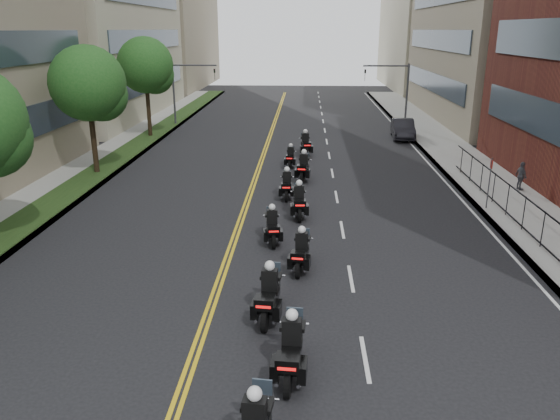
{
  "coord_description": "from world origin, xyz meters",
  "views": [
    {
      "loc": [
        1.49,
        -7.81,
        8.47
      ],
      "look_at": [
        0.54,
        12.51,
        1.71
      ],
      "focal_mm": 35.0,
      "sensor_mm": 36.0,
      "label": 1
    }
  ],
  "objects_px": {
    "motorcycle_5": "(299,203)",
    "motorcycle_6": "(287,186)",
    "motorcycle_2": "(269,297)",
    "motorcycle_7": "(304,168)",
    "motorcycle_1": "(291,352)",
    "motorcycle_8": "(290,158)",
    "motorcycle_4": "(272,228)",
    "pedestrian_c": "(521,176)",
    "parked_sedan": "(403,129)",
    "motorcycle_3": "(301,253)",
    "motorcycle_9": "(305,145)"
  },
  "relations": [
    {
      "from": "motorcycle_1",
      "to": "motorcycle_3",
      "type": "height_order",
      "value": "motorcycle_1"
    },
    {
      "from": "motorcycle_3",
      "to": "motorcycle_9",
      "type": "height_order",
      "value": "motorcycle_9"
    },
    {
      "from": "motorcycle_1",
      "to": "motorcycle_2",
      "type": "distance_m",
      "value": 3.06
    },
    {
      "from": "motorcycle_5",
      "to": "parked_sedan",
      "type": "height_order",
      "value": "motorcycle_5"
    },
    {
      "from": "motorcycle_3",
      "to": "motorcycle_5",
      "type": "bearing_deg",
      "value": 99.08
    },
    {
      "from": "motorcycle_7",
      "to": "pedestrian_c",
      "type": "bearing_deg",
      "value": -3.03
    },
    {
      "from": "pedestrian_c",
      "to": "motorcycle_3",
      "type": "bearing_deg",
      "value": 120.87
    },
    {
      "from": "motorcycle_1",
      "to": "motorcycle_5",
      "type": "relative_size",
      "value": 1.04
    },
    {
      "from": "motorcycle_4",
      "to": "motorcycle_5",
      "type": "relative_size",
      "value": 0.92
    },
    {
      "from": "motorcycle_2",
      "to": "motorcycle_7",
      "type": "distance_m",
      "value": 16.21
    },
    {
      "from": "motorcycle_1",
      "to": "motorcycle_5",
      "type": "xyz_separation_m",
      "value": [
        0.03,
        12.53,
        -0.03
      ]
    },
    {
      "from": "motorcycle_2",
      "to": "motorcycle_5",
      "type": "relative_size",
      "value": 1.03
    },
    {
      "from": "motorcycle_2",
      "to": "motorcycle_5",
      "type": "distance_m",
      "value": 9.61
    },
    {
      "from": "motorcycle_8",
      "to": "pedestrian_c",
      "type": "relative_size",
      "value": 1.33
    },
    {
      "from": "motorcycle_5",
      "to": "motorcycle_7",
      "type": "bearing_deg",
      "value": 85.13
    },
    {
      "from": "motorcycle_3",
      "to": "motorcycle_4",
      "type": "bearing_deg",
      "value": 121.99
    },
    {
      "from": "motorcycle_3",
      "to": "pedestrian_c",
      "type": "height_order",
      "value": "pedestrian_c"
    },
    {
      "from": "motorcycle_5",
      "to": "motorcycle_7",
      "type": "distance_m",
      "value": 6.61
    },
    {
      "from": "motorcycle_4",
      "to": "pedestrian_c",
      "type": "relative_size",
      "value": 1.43
    },
    {
      "from": "motorcycle_5",
      "to": "motorcycle_8",
      "type": "relative_size",
      "value": 1.17
    },
    {
      "from": "motorcycle_3",
      "to": "motorcycle_5",
      "type": "distance_m",
      "value": 5.97
    },
    {
      "from": "parked_sedan",
      "to": "motorcycle_5",
      "type": "bearing_deg",
      "value": -108.25
    },
    {
      "from": "motorcycle_5",
      "to": "motorcycle_7",
      "type": "xyz_separation_m",
      "value": [
        0.17,
        6.61,
        0.02
      ]
    },
    {
      "from": "motorcycle_3",
      "to": "motorcycle_6",
      "type": "xyz_separation_m",
      "value": [
        -0.84,
        8.99,
        -0.0
      ]
    },
    {
      "from": "motorcycle_5",
      "to": "motorcycle_6",
      "type": "height_order",
      "value": "motorcycle_5"
    },
    {
      "from": "motorcycle_4",
      "to": "motorcycle_7",
      "type": "xyz_separation_m",
      "value": [
        1.23,
        9.9,
        0.08
      ]
    },
    {
      "from": "motorcycle_2",
      "to": "motorcycle_7",
      "type": "height_order",
      "value": "motorcycle_2"
    },
    {
      "from": "motorcycle_2",
      "to": "motorcycle_4",
      "type": "bearing_deg",
      "value": 98.02
    },
    {
      "from": "motorcycle_1",
      "to": "motorcycle_4",
      "type": "bearing_deg",
      "value": 100.67
    },
    {
      "from": "motorcycle_1",
      "to": "motorcycle_8",
      "type": "relative_size",
      "value": 1.21
    },
    {
      "from": "motorcycle_5",
      "to": "motorcycle_8",
      "type": "xyz_separation_m",
      "value": [
        -0.68,
        9.83,
        -0.1
      ]
    },
    {
      "from": "motorcycle_3",
      "to": "motorcycle_8",
      "type": "relative_size",
      "value": 1.09
    },
    {
      "from": "motorcycle_7",
      "to": "motorcycle_8",
      "type": "bearing_deg",
      "value": 111.25
    },
    {
      "from": "motorcycle_2",
      "to": "motorcycle_8",
      "type": "bearing_deg",
      "value": 95.19
    },
    {
      "from": "motorcycle_1",
      "to": "motorcycle_6",
      "type": "relative_size",
      "value": 1.11
    },
    {
      "from": "motorcycle_4",
      "to": "pedestrian_c",
      "type": "height_order",
      "value": "pedestrian_c"
    },
    {
      "from": "motorcycle_6",
      "to": "motorcycle_8",
      "type": "relative_size",
      "value": 1.09
    },
    {
      "from": "motorcycle_8",
      "to": "motorcycle_7",
      "type": "bearing_deg",
      "value": -71.98
    },
    {
      "from": "parked_sedan",
      "to": "pedestrian_c",
      "type": "distance_m",
      "value": 15.79
    },
    {
      "from": "motorcycle_6",
      "to": "motorcycle_9",
      "type": "height_order",
      "value": "motorcycle_9"
    },
    {
      "from": "motorcycle_6",
      "to": "parked_sedan",
      "type": "bearing_deg",
      "value": 62.31
    },
    {
      "from": "motorcycle_8",
      "to": "motorcycle_6",
      "type": "bearing_deg",
      "value": -86.83
    },
    {
      "from": "motorcycle_6",
      "to": "motorcycle_8",
      "type": "distance_m",
      "value": 6.82
    },
    {
      "from": "motorcycle_1",
      "to": "motorcycle_2",
      "type": "xyz_separation_m",
      "value": [
        -0.75,
        2.96,
        -0.0
      ]
    },
    {
      "from": "motorcycle_2",
      "to": "motorcycle_9",
      "type": "height_order",
      "value": "motorcycle_2"
    },
    {
      "from": "motorcycle_3",
      "to": "motorcycle_8",
      "type": "height_order",
      "value": "motorcycle_3"
    },
    {
      "from": "motorcycle_8",
      "to": "parked_sedan",
      "type": "height_order",
      "value": "parked_sedan"
    },
    {
      "from": "motorcycle_2",
      "to": "motorcycle_9",
      "type": "bearing_deg",
      "value": 92.86
    },
    {
      "from": "motorcycle_6",
      "to": "motorcycle_1",
      "type": "bearing_deg",
      "value": -87.79
    },
    {
      "from": "motorcycle_5",
      "to": "motorcycle_7",
      "type": "height_order",
      "value": "motorcycle_7"
    }
  ]
}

